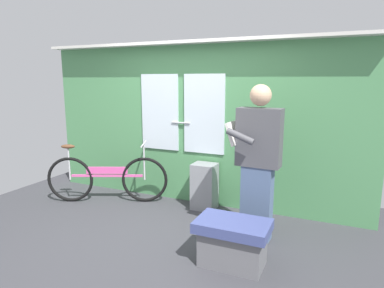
{
  "coord_description": "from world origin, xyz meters",
  "views": [
    {
      "loc": [
        1.89,
        -3.2,
        1.78
      ],
      "look_at": [
        0.29,
        0.38,
        1.02
      ],
      "focal_mm": 31.44,
      "sensor_mm": 36.0,
      "label": 1
    }
  ],
  "objects_px": {
    "passenger_reading_newspaper": "(257,160)",
    "bicycle_near_door": "(107,178)",
    "trash_bin_by_wall": "(204,186)",
    "bench_seat_corner": "(232,241)"
  },
  "relations": [
    {
      "from": "bicycle_near_door",
      "to": "bench_seat_corner",
      "type": "xyz_separation_m",
      "value": [
        2.2,
        -0.9,
        -0.12
      ]
    },
    {
      "from": "passenger_reading_newspaper",
      "to": "bicycle_near_door",
      "type": "bearing_deg",
      "value": -3.47
    },
    {
      "from": "passenger_reading_newspaper",
      "to": "bench_seat_corner",
      "type": "bearing_deg",
      "value": 87.19
    },
    {
      "from": "passenger_reading_newspaper",
      "to": "trash_bin_by_wall",
      "type": "relative_size",
      "value": 2.7
    },
    {
      "from": "bicycle_near_door",
      "to": "passenger_reading_newspaper",
      "type": "distance_m",
      "value": 2.34
    },
    {
      "from": "bicycle_near_door",
      "to": "passenger_reading_newspaper",
      "type": "relative_size",
      "value": 0.95
    },
    {
      "from": "trash_bin_by_wall",
      "to": "bench_seat_corner",
      "type": "height_order",
      "value": "trash_bin_by_wall"
    },
    {
      "from": "bicycle_near_door",
      "to": "bench_seat_corner",
      "type": "distance_m",
      "value": 2.38
    },
    {
      "from": "passenger_reading_newspaper",
      "to": "trash_bin_by_wall",
      "type": "bearing_deg",
      "value": -31.59
    },
    {
      "from": "bicycle_near_door",
      "to": "passenger_reading_newspaper",
      "type": "bearing_deg",
      "value": -30.01
    }
  ]
}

